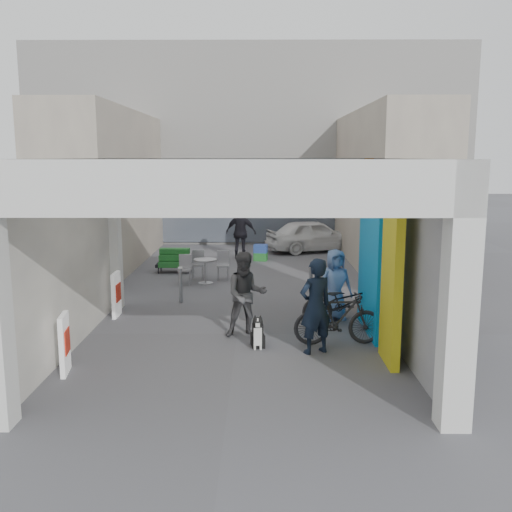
{
  "coord_description": "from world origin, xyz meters",
  "views": [
    {
      "loc": [
        0.46,
        -11.07,
        3.53
      ],
      "look_at": [
        0.38,
        1.0,
        1.43
      ],
      "focal_mm": 40.0,
      "sensor_mm": 36.0,
      "label": 1
    }
  ],
  "objects_px": {
    "border_collie": "(258,335)",
    "bicycle_front": "(347,302)",
    "man_back_turned": "(246,295)",
    "man_elderly": "(335,284)",
    "man_crates": "(241,232)",
    "white_van": "(314,235)",
    "cafe_set": "(203,271)",
    "produce_stand": "(174,263)",
    "bicycle_rear": "(339,318)",
    "man_with_dog": "(316,306)"
  },
  "relations": [
    {
      "from": "border_collie",
      "to": "bicycle_front",
      "type": "bearing_deg",
      "value": 29.49
    },
    {
      "from": "man_back_turned",
      "to": "man_elderly",
      "type": "distance_m",
      "value": 2.3
    },
    {
      "from": "man_crates",
      "to": "white_van",
      "type": "relative_size",
      "value": 0.52
    },
    {
      "from": "bicycle_front",
      "to": "cafe_set",
      "type": "bearing_deg",
      "value": 31.29
    },
    {
      "from": "produce_stand",
      "to": "border_collie",
      "type": "distance_m",
      "value": 7.58
    },
    {
      "from": "border_collie",
      "to": "bicycle_rear",
      "type": "distance_m",
      "value": 1.57
    },
    {
      "from": "bicycle_rear",
      "to": "man_crates",
      "type": "bearing_deg",
      "value": 8.63
    },
    {
      "from": "produce_stand",
      "to": "man_with_dog",
      "type": "height_order",
      "value": "man_with_dog"
    },
    {
      "from": "border_collie",
      "to": "man_elderly",
      "type": "relative_size",
      "value": 0.41
    },
    {
      "from": "produce_stand",
      "to": "man_back_turned",
      "type": "bearing_deg",
      "value": -67.9
    },
    {
      "from": "man_elderly",
      "to": "white_van",
      "type": "relative_size",
      "value": 0.44
    },
    {
      "from": "cafe_set",
      "to": "man_back_turned",
      "type": "distance_m",
      "value": 5.31
    },
    {
      "from": "bicycle_front",
      "to": "bicycle_rear",
      "type": "xyz_separation_m",
      "value": [
        -0.34,
        -1.26,
        0.01
      ]
    },
    {
      "from": "produce_stand",
      "to": "man_crates",
      "type": "xyz_separation_m",
      "value": [
        1.99,
        2.38,
        0.65
      ]
    },
    {
      "from": "man_back_turned",
      "to": "bicycle_front",
      "type": "distance_m",
      "value": 2.27
    },
    {
      "from": "man_elderly",
      "to": "bicycle_front",
      "type": "relative_size",
      "value": 0.82
    },
    {
      "from": "man_with_dog",
      "to": "bicycle_front",
      "type": "bearing_deg",
      "value": -141.89
    },
    {
      "from": "man_elderly",
      "to": "bicycle_rear",
      "type": "bearing_deg",
      "value": -111.6
    },
    {
      "from": "man_elderly",
      "to": "produce_stand",
      "type": "bearing_deg",
      "value": 113.41
    },
    {
      "from": "man_crates",
      "to": "bicycle_front",
      "type": "relative_size",
      "value": 0.98
    },
    {
      "from": "cafe_set",
      "to": "bicycle_front",
      "type": "relative_size",
      "value": 0.72
    },
    {
      "from": "bicycle_front",
      "to": "white_van",
      "type": "xyz_separation_m",
      "value": [
        0.19,
        9.64,
        0.11
      ]
    },
    {
      "from": "man_with_dog",
      "to": "bicycle_rear",
      "type": "bearing_deg",
      "value": -162.27
    },
    {
      "from": "man_elderly",
      "to": "man_crates",
      "type": "bearing_deg",
      "value": 90.6
    },
    {
      "from": "border_collie",
      "to": "man_elderly",
      "type": "distance_m",
      "value": 2.64
    },
    {
      "from": "man_with_dog",
      "to": "bicycle_front",
      "type": "xyz_separation_m",
      "value": [
        0.83,
        1.73,
        -0.38
      ]
    },
    {
      "from": "cafe_set",
      "to": "white_van",
      "type": "relative_size",
      "value": 0.39
    },
    {
      "from": "man_crates",
      "to": "white_van",
      "type": "xyz_separation_m",
      "value": [
        2.69,
        1.61,
        -0.32
      ]
    },
    {
      "from": "produce_stand",
      "to": "border_collie",
      "type": "relative_size",
      "value": 1.7
    },
    {
      "from": "man_back_turned",
      "to": "bicycle_rear",
      "type": "height_order",
      "value": "man_back_turned"
    },
    {
      "from": "produce_stand",
      "to": "man_with_dog",
      "type": "distance_m",
      "value": 8.26
    },
    {
      "from": "produce_stand",
      "to": "bicycle_rear",
      "type": "distance_m",
      "value": 8.06
    },
    {
      "from": "man_crates",
      "to": "bicycle_front",
      "type": "distance_m",
      "value": 8.42
    },
    {
      "from": "man_elderly",
      "to": "bicycle_rear",
      "type": "xyz_separation_m",
      "value": [
        -0.16,
        -1.75,
        -0.27
      ]
    },
    {
      "from": "bicycle_rear",
      "to": "white_van",
      "type": "bearing_deg",
      "value": -7.23
    },
    {
      "from": "cafe_set",
      "to": "bicycle_front",
      "type": "bearing_deg",
      "value": -51.22
    },
    {
      "from": "border_collie",
      "to": "man_elderly",
      "type": "height_order",
      "value": "man_elderly"
    },
    {
      "from": "bicycle_front",
      "to": "bicycle_rear",
      "type": "relative_size",
      "value": 1.12
    },
    {
      "from": "man_crates",
      "to": "white_van",
      "type": "bearing_deg",
      "value": -131.93
    },
    {
      "from": "bicycle_rear",
      "to": "white_van",
      "type": "height_order",
      "value": "white_van"
    },
    {
      "from": "cafe_set",
      "to": "man_crates",
      "type": "relative_size",
      "value": 0.74
    },
    {
      "from": "man_with_dog",
      "to": "man_crates",
      "type": "relative_size",
      "value": 0.94
    },
    {
      "from": "border_collie",
      "to": "produce_stand",
      "type": "bearing_deg",
      "value": 101.68
    },
    {
      "from": "man_back_turned",
      "to": "man_elderly",
      "type": "height_order",
      "value": "man_back_turned"
    },
    {
      "from": "man_elderly",
      "to": "bicycle_front",
      "type": "xyz_separation_m",
      "value": [
        0.18,
        -0.49,
        -0.28
      ]
    },
    {
      "from": "man_elderly",
      "to": "man_crates",
      "type": "relative_size",
      "value": 0.83
    },
    {
      "from": "man_back_turned",
      "to": "man_with_dog",
      "type": "bearing_deg",
      "value": -46.73
    },
    {
      "from": "produce_stand",
      "to": "bicycle_front",
      "type": "distance_m",
      "value": 7.22
    },
    {
      "from": "man_with_dog",
      "to": "produce_stand",
      "type": "bearing_deg",
      "value": -89.87
    },
    {
      "from": "cafe_set",
      "to": "man_with_dog",
      "type": "xyz_separation_m",
      "value": [
        2.65,
        -6.06,
        0.58
      ]
    }
  ]
}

